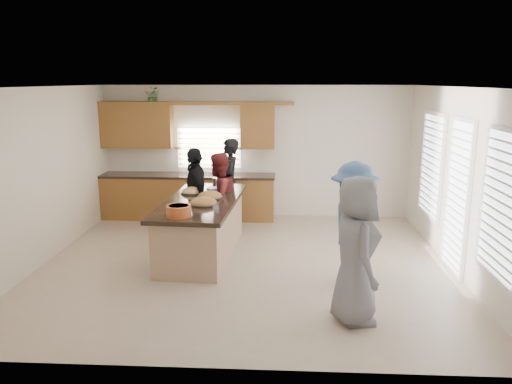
# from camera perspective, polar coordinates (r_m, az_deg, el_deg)

# --- Properties ---
(floor) EXTENTS (6.50, 6.50, 0.00)m
(floor) POSITION_cam_1_polar(r_m,az_deg,el_deg) (8.14, -1.21, -8.21)
(floor) COLOR #C5AB92
(floor) RESTS_ON ground
(room_shell) EXTENTS (6.52, 6.02, 2.81)m
(room_shell) POSITION_cam_1_polar(r_m,az_deg,el_deg) (7.67, -1.28, 5.19)
(room_shell) COLOR silver
(room_shell) RESTS_ON ground
(back_cabinetry) EXTENTS (4.08, 0.66, 2.46)m
(back_cabinetry) POSITION_cam_1_polar(r_m,az_deg,el_deg) (10.70, -7.99, 1.85)
(back_cabinetry) COLOR brown
(back_cabinetry) RESTS_ON ground
(right_wall_glazing) EXTENTS (0.06, 4.00, 2.25)m
(right_wall_glazing) POSITION_cam_1_polar(r_m,az_deg,el_deg) (8.05, 22.17, 0.57)
(right_wall_glazing) COLOR white
(right_wall_glazing) RESTS_ON ground
(island) EXTENTS (1.31, 2.76, 0.95)m
(island) POSITION_cam_1_polar(r_m,az_deg,el_deg) (8.49, -6.20, -4.16)
(island) COLOR tan
(island) RESTS_ON ground
(platter_front) EXTENTS (0.48, 0.48, 0.19)m
(platter_front) POSITION_cam_1_polar(r_m,az_deg,el_deg) (8.02, -6.00, -1.26)
(platter_front) COLOR black
(platter_front) RESTS_ON island
(platter_mid) EXTENTS (0.45, 0.45, 0.18)m
(platter_mid) POSITION_cam_1_polar(r_m,az_deg,el_deg) (8.45, -5.28, -0.52)
(platter_mid) COLOR black
(platter_mid) RESTS_ON island
(platter_back) EXTENTS (0.40, 0.40, 0.16)m
(platter_back) POSITION_cam_1_polar(r_m,az_deg,el_deg) (8.86, -7.30, 0.04)
(platter_back) COLOR black
(platter_back) RESTS_ON island
(salad_bowl) EXTENTS (0.36, 0.36, 0.17)m
(salad_bowl) POSITION_cam_1_polar(r_m,az_deg,el_deg) (7.36, -8.82, -2.09)
(salad_bowl) COLOR #BD5222
(salad_bowl) RESTS_ON island
(clear_cup) EXTENTS (0.09, 0.09, 0.11)m
(clear_cup) POSITION_cam_1_polar(r_m,az_deg,el_deg) (7.52, -4.60, -1.96)
(clear_cup) COLOR white
(clear_cup) RESTS_ON island
(plate_stack) EXTENTS (0.23, 0.23, 0.05)m
(plate_stack) POSITION_cam_1_polar(r_m,az_deg,el_deg) (9.05, -4.95, 0.34)
(plate_stack) COLOR #A586C3
(plate_stack) RESTS_ON island
(flower_vase) EXTENTS (0.14, 0.14, 0.41)m
(flower_vase) POSITION_cam_1_polar(r_m,az_deg,el_deg) (9.47, -4.71, 2.12)
(flower_vase) COLOR silver
(flower_vase) RESTS_ON island
(potted_plant) EXTENTS (0.35, 0.31, 0.36)m
(potted_plant) POSITION_cam_1_polar(r_m,az_deg,el_deg) (10.75, -11.67, 10.71)
(potted_plant) COLOR #477F33
(potted_plant) RESTS_ON back_cabinetry
(woman_left_back) EXTENTS (0.54, 0.72, 1.78)m
(woman_left_back) POSITION_cam_1_polar(r_m,az_deg,el_deg) (9.96, -3.07, 1.01)
(woman_left_back) COLOR black
(woman_left_back) RESTS_ON ground
(woman_left_mid) EXTENTS (0.93, 1.00, 1.64)m
(woman_left_mid) POSITION_cam_1_polar(r_m,az_deg,el_deg) (9.05, -4.31, -0.65)
(woman_left_mid) COLOR maroon
(woman_left_mid) RESTS_ON ground
(woman_left_front) EXTENTS (0.78, 1.10, 1.73)m
(woman_left_front) POSITION_cam_1_polar(r_m,az_deg,el_deg) (9.11, -6.94, -0.34)
(woman_left_front) COLOR black
(woman_left_front) RESTS_ON ground
(woman_right_back) EXTENTS (0.72, 1.19, 1.80)m
(woman_right_back) POSITION_cam_1_polar(r_m,az_deg,el_deg) (7.24, 11.03, -3.63)
(woman_right_back) COLOR #344F73
(woman_right_back) RESTS_ON ground
(woman_right_front) EXTENTS (0.70, 0.96, 1.82)m
(woman_right_front) POSITION_cam_1_polar(r_m,az_deg,el_deg) (6.13, 11.35, -6.53)
(woman_right_front) COLOR slate
(woman_right_front) RESTS_ON ground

